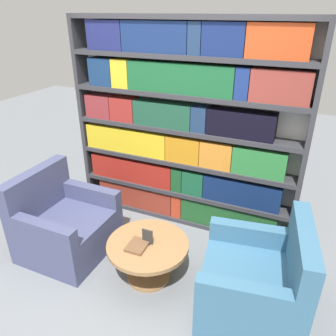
# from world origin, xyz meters

# --- Properties ---
(ground_plane) EXTENTS (14.00, 14.00, 0.00)m
(ground_plane) POSITION_xyz_m (0.00, 0.00, 0.00)
(ground_plane) COLOR slate
(bookshelf) EXTENTS (2.68, 0.30, 2.38)m
(bookshelf) POSITION_xyz_m (-0.01, 1.34, 1.18)
(bookshelf) COLOR silver
(bookshelf) RESTS_ON ground_plane
(armchair_left) EXTENTS (0.84, 0.88, 0.91)m
(armchair_left) POSITION_xyz_m (-0.94, 0.24, 0.30)
(armchair_left) COLOR #42476B
(armchair_left) RESTS_ON ground_plane
(armchair_right) EXTENTS (0.97, 1.00, 0.91)m
(armchair_right) POSITION_xyz_m (1.11, 0.25, 0.30)
(armchair_right) COLOR #386684
(armchair_right) RESTS_ON ground_plane
(coffee_table) EXTENTS (0.79, 0.79, 0.42)m
(coffee_table) POSITION_xyz_m (0.08, 0.22, 0.30)
(coffee_table) COLOR olive
(coffee_table) RESTS_ON ground_plane
(table_sign) EXTENTS (0.11, 0.06, 0.15)m
(table_sign) POSITION_xyz_m (0.08, 0.22, 0.48)
(table_sign) COLOR black
(table_sign) RESTS_ON coffee_table
(stray_book) EXTENTS (0.18, 0.22, 0.03)m
(stray_book) POSITION_xyz_m (0.02, 0.13, 0.43)
(stray_book) COLOR brown
(stray_book) RESTS_ON coffee_table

